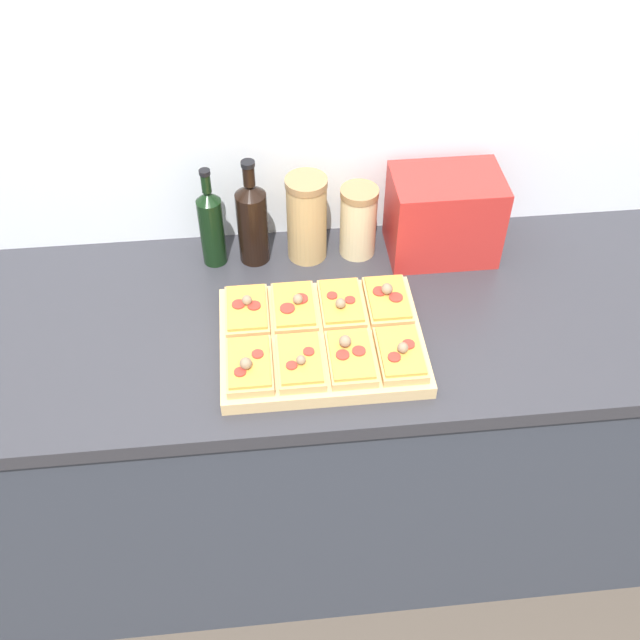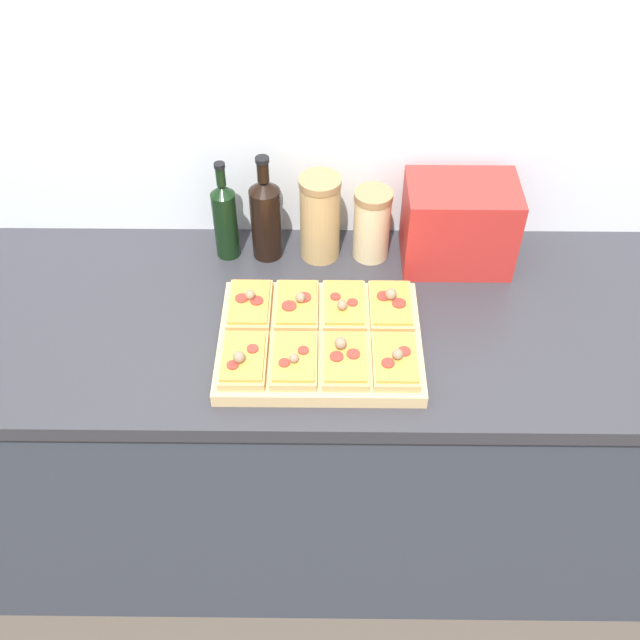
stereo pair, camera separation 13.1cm
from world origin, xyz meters
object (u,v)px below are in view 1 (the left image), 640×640
(wine_bottle, at_px, (252,221))
(toaster_oven, at_px, (444,215))
(grain_jar_tall, at_px, (307,218))
(grain_jar_short, at_px, (358,221))
(olive_oil_bottle, at_px, (211,225))
(cutting_board, at_px, (321,341))

(wine_bottle, xyz_separation_m, toaster_oven, (0.47, -0.02, -0.01))
(grain_jar_tall, bearing_deg, grain_jar_short, -0.00)
(olive_oil_bottle, xyz_separation_m, wine_bottle, (0.10, 0.00, 0.01))
(olive_oil_bottle, xyz_separation_m, toaster_oven, (0.57, -0.02, 0.00))
(cutting_board, xyz_separation_m, olive_oil_bottle, (-0.24, 0.32, 0.09))
(grain_jar_short, bearing_deg, cutting_board, -111.18)
(olive_oil_bottle, bearing_deg, toaster_oven, -1.73)
(olive_oil_bottle, height_order, toaster_oven, olive_oil_bottle)
(wine_bottle, height_order, grain_jar_tall, wine_bottle)
(cutting_board, relative_size, grain_jar_tall, 1.97)
(grain_jar_short, bearing_deg, grain_jar_tall, 180.00)
(wine_bottle, xyz_separation_m, grain_jar_short, (0.26, -0.00, -0.02))
(grain_jar_tall, bearing_deg, wine_bottle, 180.00)
(olive_oil_bottle, bearing_deg, wine_bottle, 0.00)
(cutting_board, bearing_deg, grain_jar_short, 68.82)
(cutting_board, relative_size, toaster_oven, 1.55)
(grain_jar_tall, xyz_separation_m, toaster_oven, (0.34, -0.02, -0.00))
(toaster_oven, bearing_deg, grain_jar_short, 175.32)
(cutting_board, bearing_deg, toaster_oven, 42.36)
(grain_jar_tall, relative_size, toaster_oven, 0.79)
(grain_jar_short, height_order, toaster_oven, toaster_oven)
(wine_bottle, relative_size, toaster_oven, 0.98)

